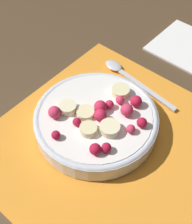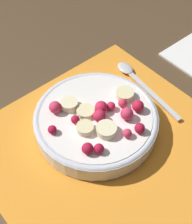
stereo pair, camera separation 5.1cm
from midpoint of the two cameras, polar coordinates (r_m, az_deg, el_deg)
ground_plane at (r=0.53m, az=4.58°, el=-6.32°), size 3.00×3.00×0.00m
placemat at (r=0.53m, az=4.60°, el=-6.14°), size 0.39×0.37×0.01m
fruit_bowl at (r=0.53m, az=2.83°, el=-1.54°), size 0.21×0.21×0.05m
spoon at (r=0.63m, az=9.65°, el=5.97°), size 0.04×0.18×0.01m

